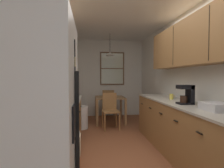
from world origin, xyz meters
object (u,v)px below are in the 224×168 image
microwave_over_range (34,45)px  dish_rack (216,107)px  stove_range (47,154)px  trash_bin (82,117)px  dining_table (110,101)px  dining_chair_near (110,109)px  coffee_maker (187,94)px  dining_chair_far (108,102)px  storage_canister (54,100)px  refrigerator (27,142)px  table_serving_bowl (110,96)px  mug_by_coffeemaker (172,97)px

microwave_over_range → dish_rack: bearing=0.8°
stove_range → trash_bin: bearing=83.6°
microwave_over_range → dining_table: bearing=69.5°
stove_range → microwave_over_range: 1.20m
dining_chair_near → coffee_maker: coffee_maker is taller
trash_bin → dish_rack: 3.21m
dining_table → dining_chair_near: size_ratio=0.92×
microwave_over_range → trash_bin: (0.41, 2.64, -1.38)m
dining_chair_near → coffee_maker: size_ratio=3.03×
microwave_over_range → dining_table: 3.55m
stove_range → microwave_over_range: microwave_over_range is taller
dining_chair_far → coffee_maker: (0.87, -3.19, 0.56)m
storage_canister → refrigerator: bearing=-88.4°
microwave_over_range → table_serving_bowl: size_ratio=3.45×
trash_bin → microwave_over_range: bearing=-98.8°
dining_chair_near → storage_canister: size_ratio=4.58×
microwave_over_range → trash_bin: 3.01m
dish_rack → stove_range: bearing=-179.1°
coffee_maker → stove_range: bearing=-163.2°
dining_table → trash_bin: 1.00m
stove_range → microwave_over_range: bearing=180.0°
table_serving_bowl → refrigerator: bearing=-105.0°
dining_chair_near → dish_rack: bearing=-67.7°
microwave_over_range → stove_range: bearing=-0.0°
dining_table → mug_by_coffeemaker: bearing=-64.5°
dish_rack → table_serving_bowl: bearing=107.3°
refrigerator → dish_rack: refrigerator is taller
trash_bin → dish_rack: (1.76, -2.61, 0.66)m
stove_range → storage_canister: (-0.01, 0.54, 0.53)m
refrigerator → dining_chair_far: refrigerator is taller
mug_by_coffeemaker → dining_chair_far: bearing=109.5°
dining_chair_far → microwave_over_range: bearing=-107.8°
coffee_maker → mug_by_coffeemaker: bearing=86.3°
storage_canister → coffee_maker: size_ratio=0.66×
trash_bin → coffee_maker: size_ratio=1.94×
storage_canister → table_serving_bowl: 2.86m
refrigerator → dining_table: bearing=75.0°
refrigerator → microwave_over_range: bearing=101.1°
coffee_maker → dish_rack: coffee_maker is taller
dining_chair_far → storage_canister: storage_canister is taller
dining_table → storage_canister: size_ratio=4.20×
dining_chair_far → coffee_maker: size_ratio=3.03×
stove_range → dish_rack: bearing=0.9°
dish_rack → dining_table: bearing=107.2°
table_serving_bowl → dish_rack: bearing=-72.7°
dining_chair_far → table_serving_bowl: 0.67m
mug_by_coffeemaker → dish_rack: 1.17m
refrigerator → dining_table: refrigerator is taller
dining_chair_near → stove_range: bearing=-111.6°
microwave_over_range → coffee_maker: (2.09, 0.60, -0.61)m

